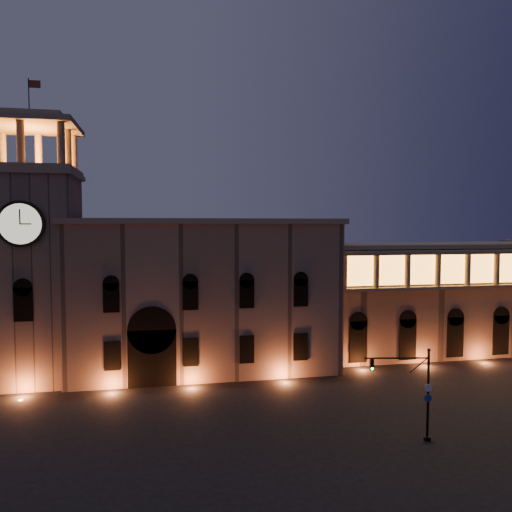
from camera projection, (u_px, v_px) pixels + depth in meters
name	position (u px, v px, depth m)	size (l,w,h in m)	color
ground	(257.00, 447.00, 37.92)	(160.00, 160.00, 0.00)	black
government_building	(204.00, 294.00, 58.47)	(30.80, 12.80, 17.60)	#7D6452
clock_tower	(33.00, 266.00, 53.77)	(9.80, 9.80, 32.40)	#7D6452
colonnade_wing	(456.00, 296.00, 67.05)	(40.60, 11.50, 14.50)	#795F4D
traffic_light	(417.00, 392.00, 38.85)	(5.26, 1.23, 7.31)	black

